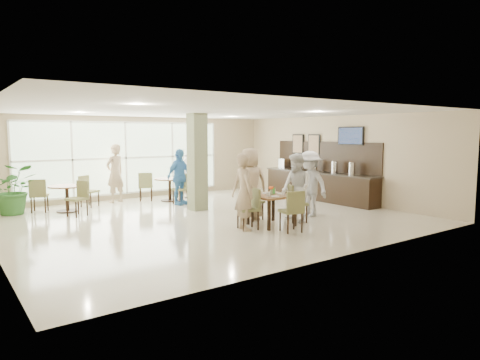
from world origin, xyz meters
TOP-DOWN VIEW (x-y plane):
  - ground at (0.00, 0.00)m, footprint 10.00×10.00m
  - room_shell at (0.00, 0.00)m, footprint 10.00×10.00m
  - window_bank at (-0.50, 4.46)m, footprint 7.00×0.04m
  - column at (0.40, 1.20)m, footprint 0.45×0.45m
  - main_table at (0.76, -1.71)m, footprint 0.96×0.96m
  - round_table_left at (-2.78, 3.12)m, footprint 1.02×1.02m
  - round_table_right at (0.50, 3.21)m, footprint 1.00×1.00m
  - chairs_main_table at (0.78, -1.73)m, footprint 2.08×2.10m
  - chairs_table_left at (-2.73, 3.11)m, footprint 2.03×1.95m
  - chairs_table_right at (0.55, 3.24)m, footprint 2.03×1.81m
  - tabletop_clutter at (0.78, -1.73)m, footprint 0.69×0.75m
  - buffet_counter at (4.70, 0.51)m, footprint 0.64×4.70m
  - wall_tv at (4.94, -0.60)m, footprint 0.06×1.00m
  - framed_art_a at (4.95, 1.00)m, footprint 0.05×0.55m
  - framed_art_b at (4.95, 1.80)m, footprint 0.05×0.55m
  - potted_plant at (-4.07, 3.54)m, footprint 1.54×1.54m
  - teen_left at (-0.05, -1.72)m, footprint 0.57×0.73m
  - teen_far at (0.76, -0.85)m, footprint 1.04×0.82m
  - teen_right at (1.51, -1.80)m, footprint 0.81×0.95m
  - teen_standing at (2.36, -1.40)m, footprint 0.74×1.18m
  - adult_a at (0.40, 2.33)m, footprint 1.17×0.92m
  - adult_b at (1.26, 3.22)m, footprint 1.06×1.56m
  - adult_standing at (-1.08, 3.91)m, footprint 0.81×0.69m

SIDE VIEW (x-z plane):
  - ground at x=0.00m, z-range 0.00..0.00m
  - chairs_main_table at x=0.78m, z-range 0.00..0.95m
  - chairs_table_left at x=-2.73m, z-range 0.00..0.95m
  - chairs_table_right at x=0.55m, z-range 0.00..0.95m
  - round_table_right at x=0.50m, z-range 0.18..0.93m
  - buffet_counter at x=4.70m, z-range -0.42..1.53m
  - round_table_left at x=-2.78m, z-range 0.18..0.93m
  - main_table at x=0.76m, z-range 0.28..1.03m
  - potted_plant at x=-4.07m, z-range 0.00..1.40m
  - adult_b at x=1.26m, z-range 0.00..1.55m
  - tabletop_clutter at x=0.78m, z-range 0.71..0.91m
  - teen_right at x=1.51m, z-range 0.00..1.73m
  - adult_a at x=0.40m, z-range 0.00..1.75m
  - teen_standing at x=2.36m, z-range 0.00..1.76m
  - teen_left at x=-0.05m, z-range 0.00..1.78m
  - teen_far at x=0.76m, z-range 0.00..1.87m
  - adult_standing at x=-1.08m, z-range 0.00..1.89m
  - window_bank at x=-0.50m, z-range -2.10..4.90m
  - column at x=0.40m, z-range 0.00..2.80m
  - room_shell at x=0.00m, z-range -3.30..6.70m
  - framed_art_a at x=4.95m, z-range 1.50..2.20m
  - framed_art_b at x=4.95m, z-range 1.50..2.20m
  - wall_tv at x=4.94m, z-range 1.86..2.44m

